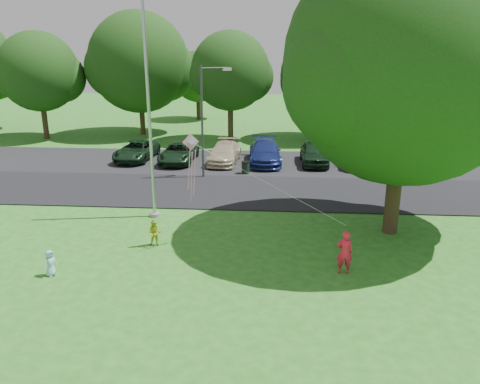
# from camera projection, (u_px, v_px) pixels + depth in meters

# --- Properties ---
(ground) EXTENTS (120.00, 120.00, 0.00)m
(ground) POSITION_uv_depth(u_px,v_px,m) (216.00, 267.00, 16.90)
(ground) COLOR #256E1D
(ground) RESTS_ON ground
(park_road) EXTENTS (60.00, 6.00, 0.06)m
(park_road) POSITION_uv_depth(u_px,v_px,m) (236.00, 191.00, 25.44)
(park_road) COLOR black
(park_road) RESTS_ON ground
(parking_strip) EXTENTS (42.00, 7.00, 0.06)m
(parking_strip) POSITION_uv_depth(u_px,v_px,m) (244.00, 162.00, 31.61)
(parking_strip) COLOR black
(parking_strip) RESTS_ON ground
(flagpole) EXTENTS (0.50, 0.50, 10.00)m
(flagpole) POSITION_uv_depth(u_px,v_px,m) (150.00, 128.00, 20.62)
(flagpole) COLOR #B7BABF
(flagpole) RESTS_ON ground
(street_lamp) EXTENTS (1.76, 0.81, 6.55)m
(street_lamp) POSITION_uv_depth(u_px,v_px,m) (206.00, 112.00, 27.04)
(street_lamp) COLOR #3F3F44
(street_lamp) RESTS_ON ground
(trash_can) EXTENTS (0.51, 0.51, 0.81)m
(trash_can) POSITION_uv_depth(u_px,v_px,m) (245.00, 168.00, 28.74)
(trash_can) COLOR black
(trash_can) RESTS_ON ground
(big_tree) EXTENTS (10.02, 9.53, 11.78)m
(big_tree) POSITION_uv_depth(u_px,v_px,m) (405.00, 70.00, 17.94)
(big_tree) COLOR #332316
(big_tree) RESTS_ON ground
(tree_row) EXTENTS (64.35, 11.94, 10.88)m
(tree_row) POSITION_uv_depth(u_px,v_px,m) (270.00, 69.00, 38.07)
(tree_row) COLOR #332316
(tree_row) RESTS_ON ground
(horizon_trees) EXTENTS (77.46, 7.20, 7.02)m
(horizon_trees) POSITION_uv_depth(u_px,v_px,m) (296.00, 78.00, 47.49)
(horizon_trees) COLOR #332316
(horizon_trees) RESTS_ON ground
(parked_cars) EXTENTS (17.06, 5.28, 1.47)m
(parked_cars) POSITION_uv_depth(u_px,v_px,m) (244.00, 152.00, 31.27)
(parked_cars) COLOR black
(parked_cars) RESTS_ON ground
(woman) EXTENTS (0.59, 0.40, 1.57)m
(woman) POSITION_uv_depth(u_px,v_px,m) (345.00, 252.00, 16.27)
(woman) COLOR #F6203C
(woman) RESTS_ON ground
(child_yellow) EXTENTS (0.52, 0.41, 1.07)m
(child_yellow) POSITION_uv_depth(u_px,v_px,m) (155.00, 233.00, 18.53)
(child_yellow) COLOR #C2CE20
(child_yellow) RESTS_ON ground
(child_blue) EXTENTS (0.51, 0.55, 0.95)m
(child_blue) POSITION_uv_depth(u_px,v_px,m) (50.00, 263.00, 16.16)
(child_blue) COLOR #93CCE2
(child_blue) RESTS_ON ground
(kite) EXTENTS (5.95, 2.29, 2.77)m
(kite) POSITION_uv_depth(u_px,v_px,m) (194.00, 154.00, 17.62)
(kite) COLOR pink
(kite) RESTS_ON ground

